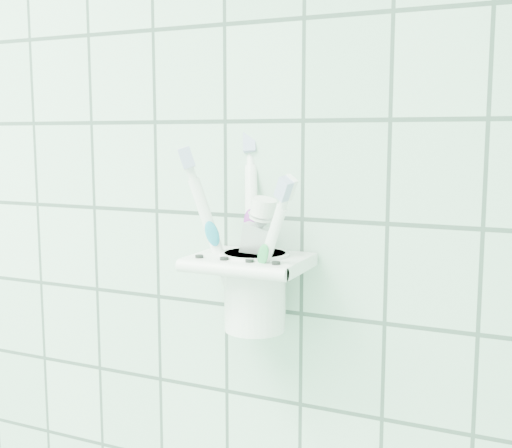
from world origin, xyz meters
TOP-DOWN VIEW (x-y plane):
  - holder_bracket at (0.63, 1.15)m, footprint 0.12×0.10m
  - cup at (0.64, 1.16)m, footprint 0.08×0.08m
  - toothbrush_pink at (0.62, 1.15)m, footprint 0.06×0.04m
  - toothbrush_blue at (0.64, 1.14)m, footprint 0.05×0.08m
  - toothbrush_orange at (0.63, 1.16)m, footprint 0.08×0.07m
  - toothpaste_tube at (0.62, 1.16)m, footprint 0.06×0.04m

SIDE VIEW (x-z plane):
  - cup at x=0.64m, z-range 1.24..1.33m
  - holder_bracket at x=0.63m, z-range 1.30..1.33m
  - toothpaste_tube at x=0.62m, z-range 1.25..1.41m
  - toothbrush_orange at x=0.63m, z-range 1.25..1.44m
  - toothbrush_pink at x=0.62m, z-range 1.25..1.45m
  - toothbrush_blue at x=0.64m, z-range 1.25..1.47m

